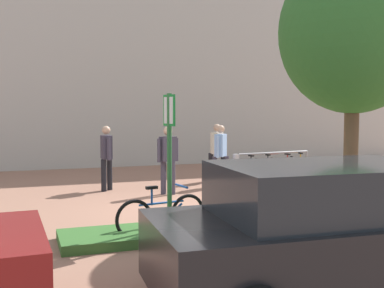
# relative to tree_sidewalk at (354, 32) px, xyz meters

# --- Properties ---
(ground_plane) EXTENTS (60.00, 60.00, 0.00)m
(ground_plane) POSITION_rel_tree_sidewalk_xyz_m (-2.68, 1.84, -3.61)
(ground_plane) COLOR #936651
(building_facade) EXTENTS (28.00, 1.20, 10.00)m
(building_facade) POSITION_rel_tree_sidewalk_xyz_m (-2.68, 10.72, 1.39)
(building_facade) COLOR #B2ADA3
(building_facade) RESTS_ON ground
(planter_strip) EXTENTS (7.00, 1.10, 0.16)m
(planter_strip) POSITION_rel_tree_sidewalk_xyz_m (-2.02, -0.10, -3.53)
(planter_strip) COLOR #336028
(planter_strip) RESTS_ON ground
(tree_sidewalk) EXTENTS (2.85, 2.85, 5.20)m
(tree_sidewalk) POSITION_rel_tree_sidewalk_xyz_m (0.00, 0.00, 0.00)
(tree_sidewalk) COLOR brown
(tree_sidewalk) RESTS_ON ground
(parking_sign_post) EXTENTS (0.10, 0.36, 2.41)m
(parking_sign_post) POSITION_rel_tree_sidewalk_xyz_m (-3.72, -0.10, -2.04)
(parking_sign_post) COLOR #2D7238
(parking_sign_post) RESTS_ON ground
(bike_at_sign) EXTENTS (1.67, 0.45, 0.86)m
(bike_at_sign) POSITION_rel_tree_sidewalk_xyz_m (-3.80, 0.09, -3.27)
(bike_at_sign) COLOR black
(bike_at_sign) RESTS_ON ground
(bike_rack_cluster) EXTENTS (2.64, 1.73, 0.83)m
(bike_rack_cluster) POSITION_rel_tree_sidewalk_xyz_m (1.41, 5.51, -3.27)
(bike_rack_cluster) COLOR #99999E
(bike_rack_cluster) RESTS_ON ground
(bollard_steel) EXTENTS (0.16, 0.16, 0.90)m
(bollard_steel) POSITION_rel_tree_sidewalk_xyz_m (-0.36, 4.52, -3.16)
(bollard_steel) COLOR #ADADB2
(bollard_steel) RESTS_ON ground
(person_suited_navy) EXTENTS (0.33, 0.61, 1.72)m
(person_suited_navy) POSITION_rel_tree_sidewalk_xyz_m (-3.93, 4.91, -2.63)
(person_suited_navy) COLOR black
(person_suited_navy) RESTS_ON ground
(person_shirt_blue) EXTENTS (0.47, 0.49, 1.72)m
(person_shirt_blue) POSITION_rel_tree_sidewalk_xyz_m (-0.82, 4.54, -2.63)
(person_shirt_blue) COLOR #383342
(person_shirt_blue) RESTS_ON ground
(person_suited_dark) EXTENTS (0.59, 0.33, 1.72)m
(person_suited_dark) POSITION_rel_tree_sidewalk_xyz_m (-2.56, 3.83, -2.63)
(person_suited_dark) COLOR #383342
(person_suited_dark) RESTS_ON ground
(person_shirt_white) EXTENTS (0.49, 0.44, 1.72)m
(person_shirt_white) POSITION_rel_tree_sidewalk_xyz_m (-0.51, 5.53, -2.63)
(person_shirt_white) COLOR black
(person_shirt_white) RESTS_ON ground
(car_black_suv) EXTENTS (4.39, 2.20, 1.54)m
(car_black_suv) POSITION_rel_tree_sidewalk_xyz_m (-2.70, -3.26, -2.86)
(car_black_suv) COLOR black
(car_black_suv) RESTS_ON ground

